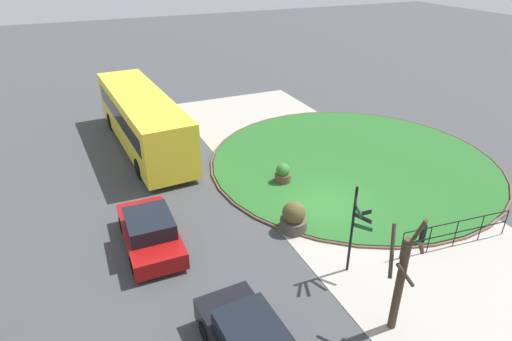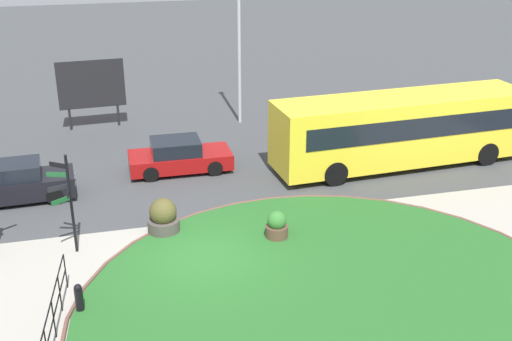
# 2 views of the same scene
# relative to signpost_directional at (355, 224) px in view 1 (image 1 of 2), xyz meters

# --- Properties ---
(ground) EXTENTS (120.00, 120.00, 0.00)m
(ground) POSITION_rel_signpost_directional_xyz_m (3.95, -1.48, -1.97)
(ground) COLOR #3D3F42
(sidewalk_paving) EXTENTS (32.00, 8.63, 0.02)m
(sidewalk_paving) POSITION_rel_signpost_directional_xyz_m (3.95, -3.16, -1.96)
(sidewalk_paving) COLOR #9E998E
(sidewalk_paving) RESTS_ON ground
(grass_island) EXTENTS (14.62, 14.62, 0.10)m
(grass_island) POSITION_rel_signpost_directional_xyz_m (7.12, -5.17, -1.92)
(grass_island) COLOR #235B23
(grass_island) RESTS_ON ground
(grass_kerb_ring) EXTENTS (14.93, 14.93, 0.11)m
(grass_kerb_ring) POSITION_rel_signpost_directional_xyz_m (7.12, -5.17, -1.91)
(grass_kerb_ring) COLOR brown
(grass_kerb_ring) RESTS_ON ground
(signpost_directional) EXTENTS (0.69, 1.07, 3.36)m
(signpost_directional) POSITION_rel_signpost_directional_xyz_m (0.00, 0.00, 0.00)
(signpost_directional) COLOR black
(signpost_directional) RESTS_ON ground
(bollard_foreground) EXTENTS (0.23, 0.23, 0.90)m
(bollard_foreground) POSITION_rel_signpost_directional_xyz_m (0.21, -3.42, -1.51)
(bollard_foreground) COLOR black
(bollard_foreground) RESTS_ON ground
(railing_grass_edge) EXTENTS (0.51, 4.69, 1.13)m
(railing_grass_edge) POSITION_rel_signpost_directional_xyz_m (-0.40, -4.40, -1.25)
(railing_grass_edge) COLOR black
(railing_grass_edge) RESTS_ON ground
(bus_yellow) EXTENTS (11.22, 3.23, 3.01)m
(bus_yellow) POSITION_rel_signpost_directional_xyz_m (13.51, 4.35, -0.34)
(bus_yellow) COLOR yellow
(bus_yellow) RESTS_ON ground
(car_near_lane) EXTENTS (4.26, 1.94, 1.39)m
(car_near_lane) POSITION_rel_signpost_directional_xyz_m (4.25, 5.97, -1.33)
(car_near_lane) COLOR maroon
(car_near_lane) RESTS_ON ground
(planter_near_signpost) EXTENTS (1.09, 1.09, 1.27)m
(planter_near_signpost) POSITION_rel_signpost_directional_xyz_m (2.96, 0.61, -1.40)
(planter_near_signpost) COLOR #47423D
(planter_near_signpost) RESTS_ON ground
(planter_kerbside) EXTENTS (0.76, 0.76, 1.02)m
(planter_kerbside) POSITION_rel_signpost_directional_xyz_m (6.55, -0.76, -1.50)
(planter_kerbside) COLOR brown
(planter_kerbside) RESTS_ON ground
(street_tree_bare) EXTENTS (1.12, 1.12, 3.97)m
(street_tree_bare) POSITION_rel_signpost_directional_xyz_m (-2.57, 0.30, -0.09)
(street_tree_bare) COLOR #423323
(street_tree_bare) RESTS_ON ground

